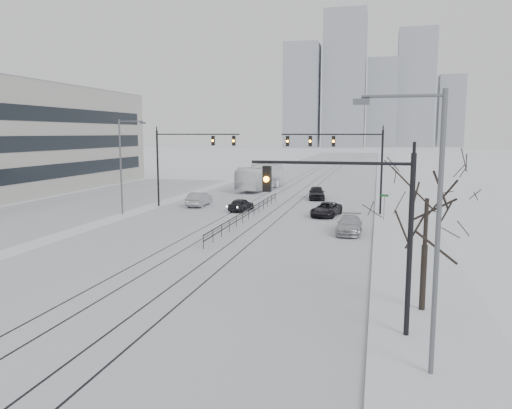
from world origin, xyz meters
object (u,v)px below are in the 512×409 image
(sedan_nb_front, at_px, (326,209))
(box_truck, at_px, (261,177))
(sedan_sb_outer, at_px, (199,199))
(sedan_nb_right, at_px, (349,225))
(bare_tree, at_px, (426,210))
(sedan_sb_inner, at_px, (241,205))
(traffic_mast_near, at_px, (366,218))
(sedan_nb_far, at_px, (317,193))

(sedan_nb_front, relative_size, box_truck, 0.37)
(sedan_sb_outer, height_order, sedan_nb_right, sedan_sb_outer)
(sedan_nb_front, bearing_deg, bare_tree, -64.93)
(sedan_sb_inner, bearing_deg, sedan_nb_front, -179.01)
(box_truck, bearing_deg, sedan_nb_right, 122.35)
(traffic_mast_near, distance_m, sedan_sb_inner, 31.67)
(sedan_sb_inner, bearing_deg, box_truck, -73.71)
(sedan_sb_inner, xyz_separation_m, sedan_nb_far, (6.26, 10.67, 0.13))
(sedan_nb_front, height_order, sedan_nb_far, sedan_nb_far)
(traffic_mast_near, xyz_separation_m, box_truck, (-15.23, 47.71, -2.85))
(sedan_sb_outer, relative_size, sedan_nb_right, 0.99)
(bare_tree, bearing_deg, sedan_nb_front, 105.08)
(sedan_nb_front, bearing_deg, traffic_mast_near, -71.35)
(bare_tree, relative_size, sedan_sb_outer, 1.36)
(sedan_sb_inner, relative_size, sedan_nb_far, 0.83)
(traffic_mast_near, height_order, bare_tree, traffic_mast_near)
(sedan_nb_far, relative_size, box_truck, 0.37)
(bare_tree, bearing_deg, sedan_sb_outer, 126.26)
(sedan_sb_outer, distance_m, sedan_nb_far, 14.30)
(traffic_mast_near, relative_size, bare_tree, 1.15)
(sedan_nb_right, xyz_separation_m, sedan_nb_far, (-4.89, 19.62, 0.10))
(sedan_nb_right, height_order, box_truck, box_truck)
(bare_tree, relative_size, sedan_nb_right, 1.34)
(traffic_mast_near, height_order, sedan_sb_inner, traffic_mast_near)
(sedan_sb_inner, bearing_deg, bare_tree, 129.58)
(sedan_sb_inner, bearing_deg, sedan_nb_far, -111.45)
(traffic_mast_near, bearing_deg, sedan_nb_far, 99.41)
(sedan_nb_right, bearing_deg, bare_tree, -75.44)
(sedan_sb_outer, height_order, box_truck, box_truck)
(sedan_sb_inner, xyz_separation_m, sedan_nb_front, (8.60, -1.21, 0.01))
(sedan_sb_inner, relative_size, sedan_nb_front, 0.81)
(sedan_sb_inner, distance_m, sedan_sb_outer, 5.64)
(sedan_nb_front, distance_m, sedan_nb_far, 12.10)
(traffic_mast_near, bearing_deg, bare_tree, 51.24)
(box_truck, bearing_deg, sedan_nb_far, 142.66)
(sedan_sb_inner, xyz_separation_m, sedan_nb_right, (11.15, -8.95, 0.03))
(sedan_sb_inner, distance_m, sedan_nb_right, 14.30)
(sedan_nb_front, bearing_deg, sedan_nb_far, 111.12)
(bare_tree, distance_m, sedan_nb_right, 17.65)
(sedan_nb_front, height_order, box_truck, box_truck)
(traffic_mast_near, bearing_deg, sedan_sb_outer, 120.28)
(bare_tree, bearing_deg, traffic_mast_near, -128.76)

